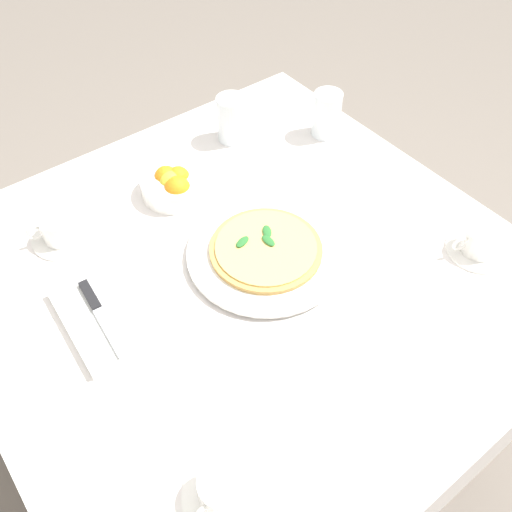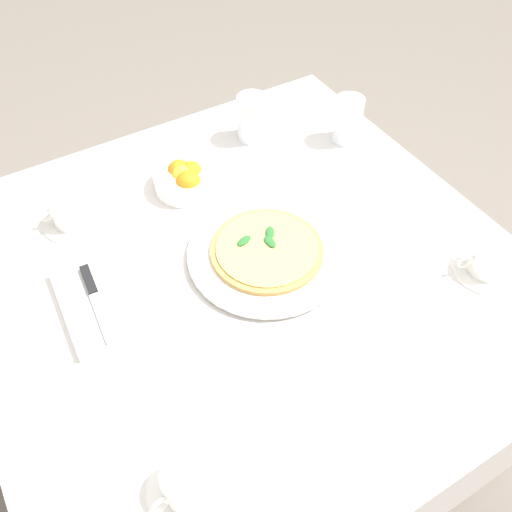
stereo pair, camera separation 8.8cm
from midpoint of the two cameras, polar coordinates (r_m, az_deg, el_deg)
name	(u,v)px [view 1 (the left image)]	position (r m, az deg, el deg)	size (l,w,h in m)	color
ground_plane	(249,427)	(1.78, -2.20, -17.18)	(8.00, 8.00, 0.00)	slate
dining_table	(246,308)	(1.24, -3.02, -5.43)	(1.08, 1.08, 0.75)	white
pizza_plate	(266,253)	(1.14, -1.13, 0.18)	(0.33, 0.33, 0.02)	white
pizza	(266,249)	(1.13, -1.15, 0.66)	(0.23, 0.23, 0.02)	tan
coffee_cup_right_edge	(60,230)	(1.25, -21.41, 2.46)	(0.13, 0.13, 0.06)	white
coffee_cup_back_corner	(480,242)	(1.22, 20.13, 1.29)	(0.13, 0.13, 0.06)	white
coffee_cup_near_left	(223,490)	(0.89, -6.42, -22.91)	(0.13, 0.13, 0.06)	white
water_glass_far_left	(232,121)	(1.42, -4.29, 13.54)	(0.07, 0.07, 0.12)	white
water_glass_near_right	(326,116)	(1.44, 5.47, 14.03)	(0.07, 0.07, 0.12)	white
napkin_folded	(101,317)	(1.10, -17.81, -6.09)	(0.23, 0.14, 0.02)	white
dinner_knife	(100,314)	(1.08, -17.93, -5.77)	(0.20, 0.03, 0.01)	silver
citrus_bowl	(174,184)	(1.29, -10.36, 7.19)	(0.15, 0.15, 0.07)	white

